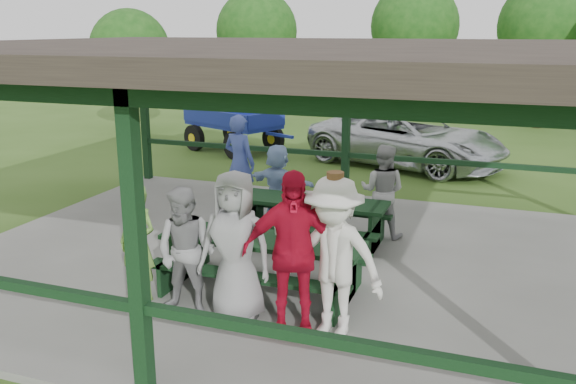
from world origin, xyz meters
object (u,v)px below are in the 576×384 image
at_px(picnic_table_far, 308,216).
at_px(spectator_grey, 383,191).
at_px(contestant_grey_mid, 235,247).
at_px(spectator_lblue, 278,185).
at_px(spectator_blue, 240,163).
at_px(farm_trailer, 234,129).
at_px(contestant_white_fedora, 334,258).
at_px(pickup_truck, 407,138).
at_px(contestant_green, 138,243).
at_px(contestant_grey_left, 186,252).
at_px(contestant_red, 292,253).
at_px(picnic_table_near, 262,257).

relative_size(picnic_table_far, spectator_grey, 1.62).
bearing_deg(contestant_grey_mid, spectator_lblue, 100.33).
distance_m(spectator_blue, farm_trailer, 6.37).
bearing_deg(contestant_white_fedora, contestant_grey_mid, -170.64).
bearing_deg(pickup_truck, contestant_green, -171.44).
relative_size(contestant_grey_left, pickup_truck, 0.31).
xyz_separation_m(spectator_grey, pickup_truck, (-0.58, 6.13, -0.17)).
distance_m(picnic_table_far, contestant_red, 3.06).
relative_size(contestant_red, farm_trailer, 0.51).
xyz_separation_m(contestant_grey_mid, spectator_blue, (-1.89, 4.29, 0.00)).
height_order(contestant_grey_mid, spectator_grey, contestant_grey_mid).
distance_m(contestant_green, contestant_grey_mid, 1.44).
xyz_separation_m(picnic_table_near, contestant_red, (0.75, -0.92, 0.49)).
bearing_deg(contestant_grey_mid, pickup_truck, 84.53).
distance_m(pickup_truck, farm_trailer, 5.14).
xyz_separation_m(contestant_white_fedora, farm_trailer, (-5.89, 10.00, -0.37)).
bearing_deg(contestant_green, spectator_lblue, 91.60).
bearing_deg(spectator_grey, farm_trailer, -44.44).
relative_size(contestant_green, spectator_grey, 0.97).
xyz_separation_m(picnic_table_near, contestant_white_fedora, (1.23, -0.86, 0.47)).
bearing_deg(contestant_grey_mid, contestant_grey_left, -176.04).
relative_size(picnic_table_far, pickup_truck, 0.49).
bearing_deg(picnic_table_far, spectator_lblue, 136.89).
bearing_deg(pickup_truck, contestant_grey_left, -166.71).
height_order(picnic_table_near, pickup_truck, pickup_truck).
xyz_separation_m(contestant_green, spectator_blue, (-0.46, 4.19, 0.16)).
relative_size(spectator_grey, pickup_truck, 0.30).
relative_size(contestant_green, spectator_blue, 0.82).
height_order(spectator_blue, spectator_grey, spectator_blue).
height_order(spectator_lblue, pickup_truck, spectator_lblue).
bearing_deg(contestant_grey_left, contestant_red, -1.24).
bearing_deg(spectator_grey, contestant_white_fedora, 96.33).
height_order(picnic_table_near, contestant_white_fedora, contestant_white_fedora).
distance_m(contestant_green, farm_trailer, 10.43).
bearing_deg(picnic_table_far, contestant_grey_mid, -89.54).
relative_size(picnic_table_far, contestant_grey_mid, 1.38).
bearing_deg(contestant_white_fedora, spectator_blue, 134.82).
distance_m(picnic_table_near, contestant_red, 1.29).
bearing_deg(contestant_grey_left, picnic_table_near, 55.14).
height_order(picnic_table_far, contestant_white_fedora, contestant_white_fedora).
bearing_deg(contestant_white_fedora, spectator_lblue, 128.48).
bearing_deg(spectator_lblue, spectator_grey, -162.98).
bearing_deg(spectator_grey, contestant_grey_left, 69.56).
xyz_separation_m(picnic_table_far, spectator_blue, (-1.86, 1.42, 0.46)).
relative_size(picnic_table_far, contestant_red, 1.32).
xyz_separation_m(spectator_lblue, pickup_truck, (1.31, 6.13, -0.11)).
bearing_deg(pickup_truck, spectator_blue, 176.47).
distance_m(contestant_green, contestant_white_fedora, 2.64).
relative_size(picnic_table_near, spectator_blue, 1.46).
bearing_deg(spectator_blue, picnic_table_far, 157.12).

